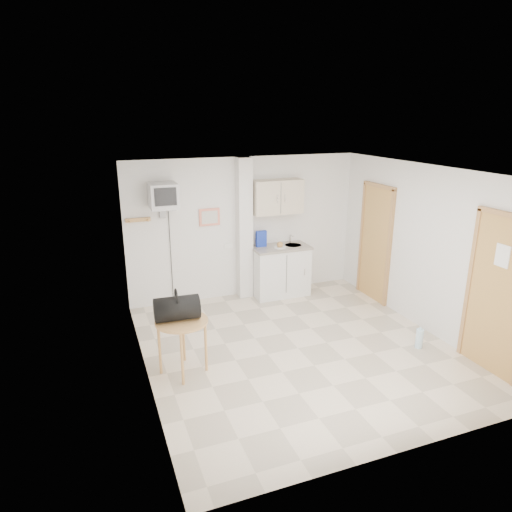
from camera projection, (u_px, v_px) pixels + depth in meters
name	position (u px, v px, depth m)	size (l,w,h in m)	color
ground	(298.00, 348.00, 6.50)	(4.50, 4.50, 0.00)	beige
room_envelope	(314.00, 241.00, 6.20)	(4.24, 4.54, 2.55)	white
kitchenette	(279.00, 252.00, 8.24)	(1.03, 0.58, 2.10)	white
crt_television	(163.00, 197.00, 7.24)	(0.44, 0.45, 2.15)	slate
round_table	(182.00, 327.00, 5.72)	(0.66, 0.66, 0.73)	tan
duffel_bag	(177.00, 308.00, 5.66)	(0.57, 0.34, 0.41)	black
water_bottle	(419.00, 338.00, 6.48)	(0.11, 0.11, 0.32)	#B6DFF3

